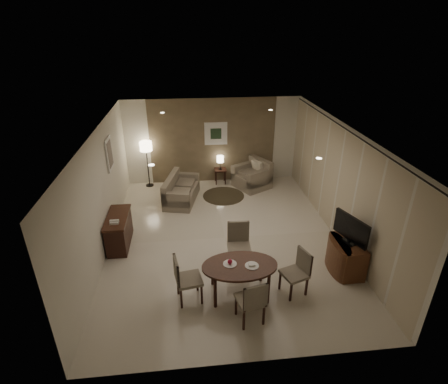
{
  "coord_description": "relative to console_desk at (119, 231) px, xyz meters",
  "views": [
    {
      "loc": [
        -0.8,
        -7.15,
        4.77
      ],
      "look_at": [
        0.0,
        0.2,
        1.15
      ],
      "focal_mm": 28.0,
      "sensor_mm": 36.0,
      "label": 1
    }
  ],
  "objects": [
    {
      "name": "room_shell",
      "position": [
        2.49,
        0.4,
        0.98
      ],
      "size": [
        5.5,
        7.0,
        2.7
      ],
      "color": "beige",
      "rests_on": "ground"
    },
    {
      "name": "taupe_accent",
      "position": [
        2.49,
        3.48,
        0.98
      ],
      "size": [
        3.96,
        0.03,
        2.7
      ],
      "primitive_type": "cube",
      "color": "#79654B",
      "rests_on": "wall_back"
    },
    {
      "name": "curtain_wall",
      "position": [
        5.17,
        0.0,
        0.95
      ],
      "size": [
        0.08,
        6.7,
        2.58
      ],
      "primitive_type": null,
      "color": "beige",
      "rests_on": "wall_right"
    },
    {
      "name": "curtain_rod",
      "position": [
        5.17,
        0.0,
        2.27
      ],
      "size": [
        0.03,
        6.8,
        0.03
      ],
      "primitive_type": "cylinder",
      "rotation": [
        1.57,
        0.0,
        0.0
      ],
      "color": "black",
      "rests_on": "wall_right"
    },
    {
      "name": "art_back_frame",
      "position": [
        2.59,
        3.46,
        1.23
      ],
      "size": [
        0.72,
        0.03,
        0.72
      ],
      "primitive_type": "cube",
      "color": "silver",
      "rests_on": "wall_back"
    },
    {
      "name": "art_back_canvas",
      "position": [
        2.59,
        3.44,
        1.23
      ],
      "size": [
        0.34,
        0.01,
        0.34
      ],
      "primitive_type": "cube",
      "color": "#1E341D",
      "rests_on": "wall_back"
    },
    {
      "name": "art_left_frame",
      "position": [
        -0.23,
        1.2,
        1.48
      ],
      "size": [
        0.03,
        0.6,
        0.8
      ],
      "primitive_type": "cube",
      "color": "silver",
      "rests_on": "wall_left"
    },
    {
      "name": "art_left_canvas",
      "position": [
        -0.21,
        1.2,
        1.48
      ],
      "size": [
        0.01,
        0.46,
        0.64
      ],
      "primitive_type": "cube",
      "color": "gray",
      "rests_on": "wall_left"
    },
    {
      "name": "downlight_nl",
      "position": [
        1.09,
        -1.8,
        2.31
      ],
      "size": [
        0.1,
        0.1,
        0.01
      ],
      "primitive_type": "cylinder",
      "color": "white",
      "rests_on": "ceiling"
    },
    {
      "name": "downlight_nr",
      "position": [
        3.89,
        -1.8,
        2.31
      ],
      "size": [
        0.1,
        0.1,
        0.01
      ],
      "primitive_type": "cylinder",
      "color": "white",
      "rests_on": "ceiling"
    },
    {
      "name": "downlight_fl",
      "position": [
        1.09,
        1.8,
        2.31
      ],
      "size": [
        0.1,
        0.1,
        0.01
      ],
      "primitive_type": "cylinder",
      "color": "white",
      "rests_on": "ceiling"
    },
    {
      "name": "downlight_fr",
      "position": [
        3.89,
        1.8,
        2.31
      ],
      "size": [
        0.1,
        0.1,
        0.01
      ],
      "primitive_type": "cylinder",
      "color": "white",
      "rests_on": "ceiling"
    },
    {
      "name": "console_desk",
      "position": [
        0.0,
        0.0,
        0.0
      ],
      "size": [
        0.48,
        1.2,
        0.75
      ],
      "primitive_type": null,
      "color": "#432315",
      "rests_on": "floor"
    },
    {
      "name": "telephone",
      "position": [
        0.0,
        -0.3,
        0.43
      ],
      "size": [
        0.2,
        0.14,
        0.09
      ],
      "primitive_type": null,
      "color": "white",
      "rests_on": "console_desk"
    },
    {
      "name": "tv_cabinet",
      "position": [
        4.89,
        -1.5,
        -0.03
      ],
      "size": [
        0.48,
        0.9,
        0.7
      ],
      "primitive_type": null,
      "color": "brown",
      "rests_on": "floor"
    },
    {
      "name": "flat_tv",
      "position": [
        4.87,
        -1.5,
        0.65
      ],
      "size": [
        0.36,
        0.85,
        0.6
      ],
      "primitive_type": null,
      "rotation": [
        0.0,
        0.0,
        0.35
      ],
      "color": "black",
      "rests_on": "tv_cabinet"
    },
    {
      "name": "dining_table",
      "position": [
        2.55,
        -1.95,
        -0.04
      ],
      "size": [
        1.43,
        0.89,
        0.67
      ],
      "primitive_type": null,
      "color": "#432315",
      "rests_on": "floor"
    },
    {
      "name": "chair_near",
      "position": [
        2.63,
        -2.63,
        0.09
      ],
      "size": [
        0.54,
        0.54,
        0.92
      ],
      "primitive_type": null,
      "rotation": [
        0.0,
        0.0,
        3.36
      ],
      "color": "gray",
      "rests_on": "floor"
    },
    {
      "name": "chair_far",
      "position": [
        2.66,
        -1.15,
        0.12
      ],
      "size": [
        0.5,
        0.5,
        1.0
      ],
      "primitive_type": null,
      "rotation": [
        0.0,
        0.0,
        -0.04
      ],
      "color": "gray",
      "rests_on": "floor"
    },
    {
      "name": "chair_left",
      "position": [
        1.59,
        -2.01,
        0.1
      ],
      "size": [
        0.53,
        0.53,
        0.95
      ],
      "primitive_type": null,
      "rotation": [
        0.0,
        0.0,
        1.74
      ],
      "color": "gray",
      "rests_on": "floor"
    },
    {
      "name": "chair_right",
      "position": [
        3.59,
        -2.04,
        0.08
      ],
      "size": [
        0.56,
        0.56,
        0.91
      ],
      "primitive_type": null,
      "rotation": [
        0.0,
        0.0,
        -1.23
      ],
      "color": "gray",
      "rests_on": "floor"
    },
    {
      "name": "plate_a",
      "position": [
        2.37,
        -1.9,
        0.3
      ],
      "size": [
        0.26,
        0.26,
        0.02
      ],
      "primitive_type": "cylinder",
      "color": "white",
      "rests_on": "dining_table"
    },
    {
      "name": "plate_b",
      "position": [
        2.77,
        -2.0,
        0.3
      ],
      "size": [
        0.26,
        0.26,
        0.02
      ],
      "primitive_type": "cylinder",
      "color": "white",
      "rests_on": "dining_table"
    },
    {
      "name": "fruit_apple",
      "position": [
        2.37,
        -1.9,
        0.36
      ],
      "size": [
        0.09,
        0.09,
        0.09
      ],
      "primitive_type": "sphere",
      "color": "#B51432",
      "rests_on": "plate_a"
    },
    {
      "name": "napkin",
      "position": [
        2.77,
        -2.0,
        0.33
      ],
      "size": [
        0.12,
        0.08,
        0.03
      ],
      "primitive_type": "cube",
      "color": "white",
      "rests_on": "plate_b"
    },
    {
      "name": "round_rug",
      "position": [
        2.7,
        2.27,
        -0.37
      ],
      "size": [
        1.25,
        1.25,
        0.01
      ],
      "primitive_type": "cylinder",
      "color": "#403724",
      "rests_on": "floor"
    },
    {
      "name": "sofa",
      "position": [
        1.45,
        2.13,
        -0.01
      ],
      "size": [
        1.7,
        1.11,
        0.73
      ],
      "primitive_type": null,
      "rotation": [
        0.0,
        0.0,
        1.34
      ],
      "color": "gray",
      "rests_on": "floor"
    },
    {
      "name": "armchair",
      "position": [
        3.66,
        2.82,
        0.06
      ],
      "size": [
        1.29,
        1.31,
        0.87
      ],
      "primitive_type": null,
      "rotation": [
        0.0,
        0.0,
        -1.05
      ],
      "color": "gray",
      "rests_on": "floor"
    },
    {
      "name": "side_table",
      "position": [
        2.7,
        3.25,
        -0.14
      ],
      "size": [
        0.37,
        0.37,
        0.47
      ],
      "primitive_type": null,
      "color": "black",
      "rests_on": "floor"
    },
    {
      "name": "table_lamp",
      "position": [
        2.7,
        3.25,
        0.35
      ],
      "size": [
        0.22,
        0.22,
        0.5
      ],
      "primitive_type": null,
      "color": "#FFEAC1",
      "rests_on": "side_table"
    },
    {
      "name": "floor_lamp",
      "position": [
        0.41,
        3.26,
        0.36
      ],
      "size": [
        0.37,
        0.37,
        1.47
      ],
      "primitive_type": null,
      "color": "#FFE5B7",
      "rests_on": "floor"
    }
  ]
}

